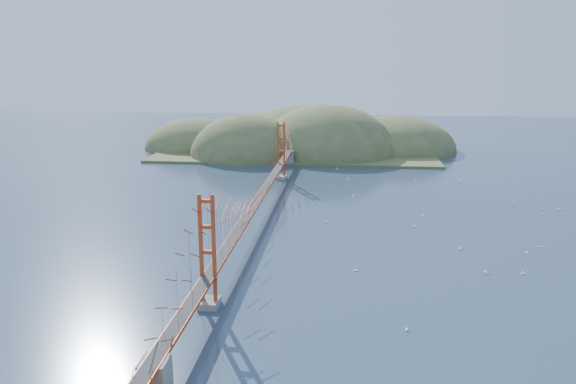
# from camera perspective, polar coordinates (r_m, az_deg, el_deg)

# --- Properties ---
(ground) EXTENTS (320.00, 320.00, 0.00)m
(ground) POSITION_cam_1_polar(r_m,az_deg,el_deg) (85.88, -3.12, -2.98)
(ground) COLOR #2C4058
(ground) RESTS_ON ground
(bridge) EXTENTS (2.20, 94.40, 12.00)m
(bridge) POSITION_cam_1_polar(r_m,az_deg,el_deg) (84.30, -3.16, 1.62)
(bridge) COLOR gray
(bridge) RESTS_ON ground
(far_headlands) EXTENTS (84.00, 58.00, 25.00)m
(far_headlands) POSITION_cam_1_polar(r_m,az_deg,el_deg) (152.08, 1.88, 4.40)
(far_headlands) COLOR olive
(far_headlands) RESTS_ON ground
(sailboat_17) EXTENTS (0.66, 0.63, 0.74)m
(sailboat_17) POSITION_cam_1_polar(r_m,az_deg,el_deg) (102.27, 25.85, -1.54)
(sailboat_17) COLOR white
(sailboat_17) RESTS_ON ground
(sailboat_6) EXTENTS (0.60, 0.60, 0.68)m
(sailboat_6) POSITION_cam_1_polar(r_m,az_deg,el_deg) (69.98, 19.46, -7.61)
(sailboat_6) COLOR white
(sailboat_6) RESTS_ON ground
(sailboat_11) EXTENTS (0.61, 0.61, 0.64)m
(sailboat_11) POSITION_cam_1_polar(r_m,az_deg,el_deg) (98.28, 24.55, -1.99)
(sailboat_11) COLOR white
(sailboat_11) RESTS_ON ground
(sailboat_4) EXTENTS (0.64, 0.64, 0.68)m
(sailboat_4) POSITION_cam_1_polar(r_m,az_deg,el_deg) (102.56, 21.87, -1.11)
(sailboat_4) COLOR white
(sailboat_4) RESTS_ON ground
(sailboat_9) EXTENTS (0.58, 0.58, 0.60)m
(sailboat_9) POSITION_cam_1_polar(r_m,az_deg,el_deg) (111.86, 17.68, 0.41)
(sailboat_9) COLOR white
(sailboat_9) RESTS_ON ground
(sailboat_0) EXTENTS (0.56, 0.56, 0.63)m
(sailboat_0) POSITION_cam_1_polar(r_m,az_deg,el_deg) (85.15, 12.76, -3.36)
(sailboat_0) COLOR white
(sailboat_0) RESTS_ON ground
(sailboat_16) EXTENTS (0.55, 0.55, 0.60)m
(sailboat_16) POSITION_cam_1_polar(r_m,az_deg,el_deg) (85.53, 3.87, -2.97)
(sailboat_16) COLOR white
(sailboat_16) RESTS_ON ground
(sailboat_2) EXTENTS (0.53, 0.53, 0.59)m
(sailboat_2) POSITION_cam_1_polar(r_m,az_deg,el_deg) (81.56, 24.35, -5.04)
(sailboat_2) COLOR white
(sailboat_2) RESTS_ON ground
(sailboat_5) EXTENTS (0.47, 0.51, 0.57)m
(sailboat_5) POSITION_cam_1_polar(r_m,az_deg,el_deg) (78.63, 23.11, -5.60)
(sailboat_5) COLOR white
(sailboat_5) RESTS_ON ground
(sailboat_3) EXTENTS (0.69, 0.69, 0.72)m
(sailboat_3) POSITION_cam_1_polar(r_m,az_deg,el_deg) (115.03, 6.17, 1.35)
(sailboat_3) COLOR white
(sailboat_3) RESTS_ON ground
(sailboat_10) EXTENTS (0.50, 0.54, 0.61)m
(sailboat_10) POSITION_cam_1_polar(r_m,az_deg,el_deg) (54.34, 11.96, -13.44)
(sailboat_10) COLOR white
(sailboat_10) RESTS_ON ground
(sailboat_7) EXTENTS (0.63, 0.56, 0.72)m
(sailboat_7) POSITION_cam_1_polar(r_m,az_deg,el_deg) (115.14, 12.80, 1.10)
(sailboat_7) COLOR white
(sailboat_7) RESTS_ON ground
(sailboat_15) EXTENTS (0.69, 0.69, 0.72)m
(sailboat_15) POSITION_cam_1_polar(r_m,az_deg,el_deg) (114.12, 15.85, 0.80)
(sailboat_15) COLOR white
(sailboat_15) RESTS_ON ground
(sailboat_12) EXTENTS (0.62, 0.55, 0.70)m
(sailboat_12) POSITION_cam_1_polar(r_m,az_deg,el_deg) (125.56, 5.04, 2.43)
(sailboat_12) COLOR white
(sailboat_12) RESTS_ON ground
(sailboat_14) EXTENTS (0.52, 0.60, 0.68)m
(sailboat_14) POSITION_cam_1_polar(r_m,az_deg,el_deg) (77.08, 17.09, -5.45)
(sailboat_14) COLOR white
(sailboat_14) RESTS_ON ground
(sailboat_8) EXTENTS (0.69, 0.69, 0.74)m
(sailboat_8) POSITION_cam_1_polar(r_m,az_deg,el_deg) (116.82, 17.01, 1.02)
(sailboat_8) COLOR white
(sailboat_8) RESTS_ON ground
(sailboat_13) EXTENTS (0.56, 0.52, 0.63)m
(sailboat_13) POSITION_cam_1_polar(r_m,az_deg,el_deg) (70.95, 22.72, -7.62)
(sailboat_13) COLOR white
(sailboat_13) RESTS_ON ground
(sailboat_1) EXTENTS (0.62, 0.62, 0.69)m
(sailboat_1) POSITION_cam_1_polar(r_m,az_deg,el_deg) (90.71, 13.54, -2.34)
(sailboat_1) COLOR white
(sailboat_1) RESTS_ON ground
(sailboat_extra_0) EXTENTS (0.59, 0.58, 0.66)m
(sailboat_extra_0) POSITION_cam_1_polar(r_m,az_deg,el_deg) (66.95, 6.87, -7.86)
(sailboat_extra_0) COLOR white
(sailboat_extra_0) RESTS_ON ground
(sailboat_extra_1) EXTENTS (0.66, 0.66, 0.71)m
(sailboat_extra_1) POSITION_cam_1_polar(r_m,az_deg,el_deg) (101.15, 6.69, -0.39)
(sailboat_extra_1) COLOR white
(sailboat_extra_1) RESTS_ON ground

